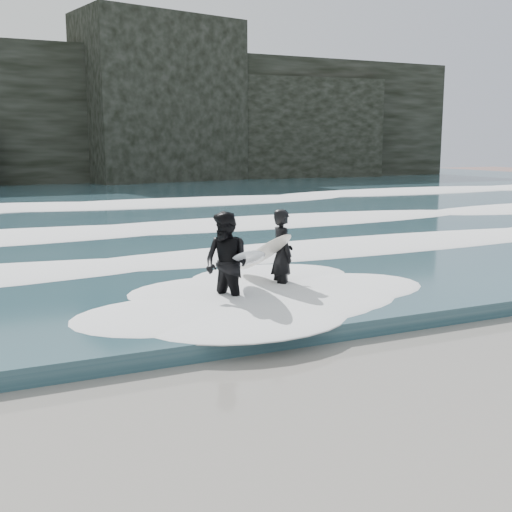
% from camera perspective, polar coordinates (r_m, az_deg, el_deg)
% --- Properties ---
extents(ground, '(120.00, 120.00, 0.00)m').
position_cam_1_polar(ground, '(8.29, 18.63, -13.11)').
color(ground, '#865F55').
rests_on(ground, ground).
extents(sea, '(90.00, 52.00, 0.30)m').
position_cam_1_polar(sea, '(35.01, -15.91, 4.70)').
color(sea, '#294852').
rests_on(sea, ground).
extents(headland, '(70.00, 9.00, 10.00)m').
position_cam_1_polar(headland, '(51.77, -19.20, 11.52)').
color(headland, black).
rests_on(headland, ground).
extents(foam_near, '(60.00, 3.20, 0.20)m').
position_cam_1_polar(foam_near, '(15.67, -4.35, -0.22)').
color(foam_near, white).
rests_on(foam_near, sea).
extents(foam_mid, '(60.00, 4.00, 0.24)m').
position_cam_1_polar(foam_mid, '(22.29, -10.67, 2.75)').
color(foam_mid, white).
rests_on(foam_mid, sea).
extents(foam_far, '(60.00, 4.80, 0.30)m').
position_cam_1_polar(foam_far, '(31.05, -14.77, 4.67)').
color(foam_far, white).
rests_on(foam_far, sea).
extents(surfer_left, '(1.00, 2.04, 1.85)m').
position_cam_1_polar(surfer_left, '(13.20, 2.01, 0.21)').
color(surfer_left, black).
rests_on(surfer_left, ground).
extents(surfer_right, '(1.57, 2.27, 1.94)m').
position_cam_1_polar(surfer_right, '(11.87, -2.44, -0.67)').
color(surfer_right, black).
rests_on(surfer_right, ground).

